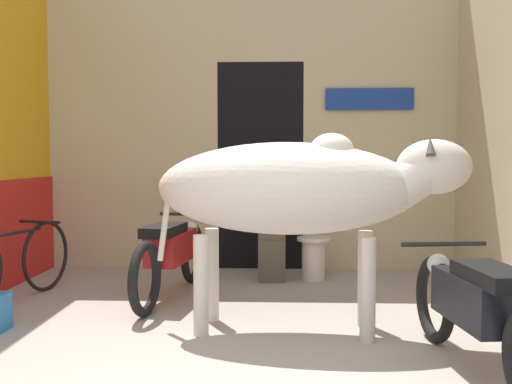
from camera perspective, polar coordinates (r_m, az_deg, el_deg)
name	(u,v)px	position (r m, az deg, el deg)	size (l,w,h in m)	color
wall_back_with_doorway	(255,126)	(7.15, -0.11, 6.29)	(4.69, 0.94, 3.82)	#C6B289
cow	(299,189)	(4.41, 4.12, 0.28)	(2.33, 0.89, 1.47)	beige
motorcycle_near	(477,307)	(3.81, 20.28, -10.27)	(0.58, 1.92, 0.73)	black
motorcycle_far	(171,252)	(5.59, -8.07, -5.71)	(0.58, 1.95, 0.74)	black
bicycle	(13,263)	(5.80, -22.16, -6.29)	(0.54, 1.59, 0.70)	black
shopkeeper_seated	(272,222)	(6.30, 1.53, -2.84)	(0.40, 0.33, 1.17)	brown
plastic_stool	(313,257)	(6.39, 5.49, -6.18)	(0.35, 0.35, 0.45)	beige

